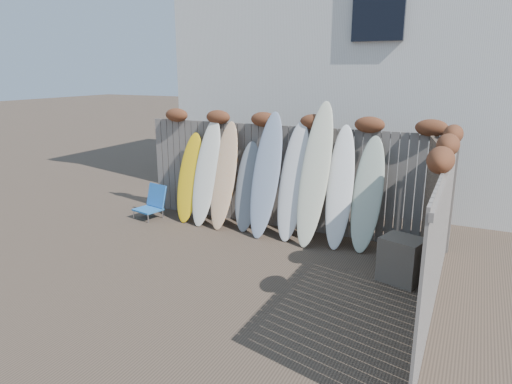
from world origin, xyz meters
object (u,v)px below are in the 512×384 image
at_px(beach_chair, 152,203).
at_px(wooden_crate, 402,260).
at_px(lattice_panel, 430,212).
at_px(surfboard_0, 190,178).

xyz_separation_m(beach_chair, wooden_crate, (5.19, -0.84, 0.02)).
height_order(wooden_crate, lattice_panel, lattice_panel).
height_order(wooden_crate, surfboard_0, surfboard_0).
bearing_deg(wooden_crate, lattice_panel, 43.48).
xyz_separation_m(wooden_crate, surfboard_0, (-4.38, 1.06, 0.56)).
bearing_deg(wooden_crate, beach_chair, 170.79).
relative_size(beach_chair, surfboard_0, 0.37).
bearing_deg(lattice_panel, surfboard_0, 159.39).
relative_size(beach_chair, lattice_panel, 0.33).
distance_m(wooden_crate, lattice_panel, 0.80).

